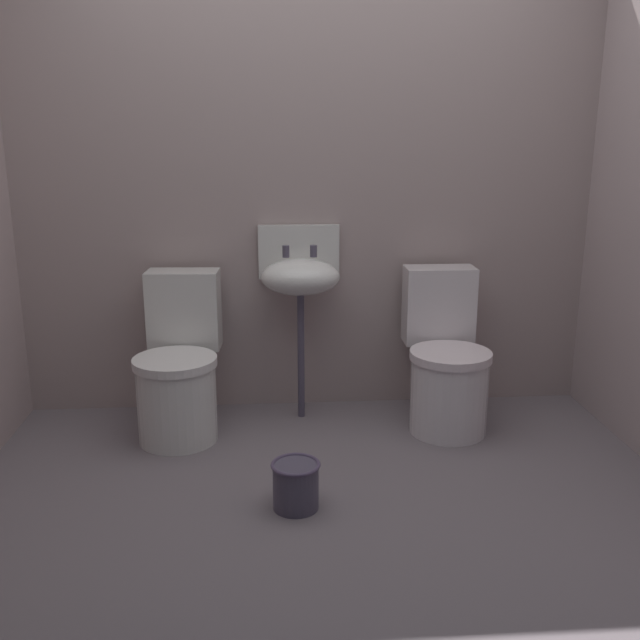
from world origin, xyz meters
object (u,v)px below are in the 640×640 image
(toilet_left, at_px, (179,371))
(toilet_right, at_px, (446,365))
(bucket, at_px, (296,484))
(sink, at_px, (300,275))

(toilet_left, bearing_deg, toilet_right, -176.11)
(toilet_right, height_order, bucket, toilet_right)
(toilet_right, xyz_separation_m, bucket, (-0.79, -0.78, -0.22))
(toilet_right, height_order, sink, sink)
(toilet_left, distance_m, toilet_right, 1.33)
(sink, relative_size, bucket, 4.98)
(toilet_left, height_order, sink, sink)
(sink, xyz_separation_m, bucket, (-0.07, -0.97, -0.65))
(toilet_right, bearing_deg, bucket, 45.35)
(toilet_left, relative_size, toilet_right, 1.00)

